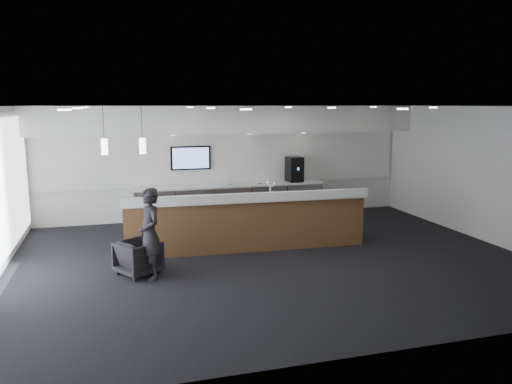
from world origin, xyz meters
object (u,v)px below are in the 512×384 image
object	(u,v)px
service_counter	(246,222)
coffee_machine	(294,169)
armchair	(139,257)
lounge_guest	(150,234)

from	to	relation	value
service_counter	coffee_machine	bearing A→B (deg)	55.35
service_counter	armchair	world-z (taller)	service_counter
service_counter	lounge_guest	xyz separation A→B (m)	(-2.11, -1.35, 0.23)
coffee_machine	armchair	world-z (taller)	coffee_machine
service_counter	lounge_guest	distance (m)	2.51
armchair	service_counter	bearing A→B (deg)	-97.37
armchair	lounge_guest	distance (m)	0.60
service_counter	armchair	distance (m)	2.56
service_counter	coffee_machine	world-z (taller)	coffee_machine
service_counter	coffee_machine	xyz separation A→B (m)	(2.09, 2.72, 0.71)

